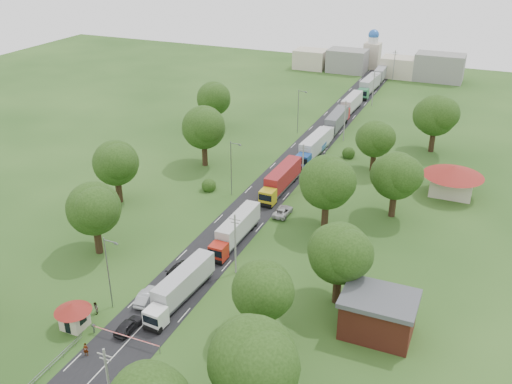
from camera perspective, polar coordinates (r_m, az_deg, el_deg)
The scene contains 43 objects.
ground at distance 86.59m, azimuth -3.39°, elevation -4.88°, with size 260.00×260.00×0.00m, color #204216.
road at distance 102.74m, azimuth 1.52°, elevation 0.34°, with size 8.00×200.00×0.04m, color black.
boom_barrier at distance 69.39m, azimuth -13.85°, elevation -13.59°, with size 9.22×0.35×1.18m.
guard_booth at distance 71.78m, azimuth -17.81°, elevation -11.38°, with size 4.40×4.40×3.45m.
info_sign at distance 113.12m, azimuth 6.81°, elevation 4.27°, with size 0.12×3.10×4.10m.
pole_1 at distance 76.71m, azimuth -2.09°, elevation -5.14°, with size 1.60×0.24×9.00m.
pole_2 at distance 99.99m, azimuth 4.70°, elevation 2.47°, with size 1.60×0.24×9.00m.
pole_3 at distance 125.22m, azimuth 8.86°, elevation 7.10°, with size 1.60×0.24×9.00m.
pole_4 at distance 151.43m, azimuth 11.65°, elevation 10.13°, with size 1.60×0.24×9.00m.
pole_5 at distance 178.19m, azimuth 13.64°, elevation 12.25°, with size 1.60×0.24×9.00m.
lamp_0 at distance 71.91m, azimuth -14.50°, elevation -7.54°, with size 2.03×0.22×10.00m.
lamp_1 at distance 98.23m, azimuth -2.43°, elevation 2.64°, with size 2.03×0.22×10.00m.
lamp_2 at distance 128.76m, azimuth 4.30°, elevation 8.26°, with size 2.03×0.22×10.00m.
tree_1 at distance 53.84m, azimuth -0.26°, elevation -16.44°, with size 9.60×9.60×12.05m.
tree_2 at distance 64.46m, azimuth 0.70°, elevation -9.75°, with size 8.00×8.00×10.10m.
tree_3 at distance 70.57m, azimuth 8.37°, elevation -6.00°, with size 8.80×8.80×11.07m.
tree_4 at distance 87.26m, azimuth 7.13°, elevation 1.03°, with size 9.60×9.60×12.05m.
tree_5 at distance 93.02m, azimuth 13.84°, elevation 1.64°, with size 8.80×8.80×11.07m.
tree_6 at distance 109.90m, azimuth 11.84°, elevation 5.25°, with size 8.00×8.00×10.10m.
tree_7 at distance 122.51m, azimuth 17.54°, elevation 7.34°, with size 9.60×9.60×12.05m.
tree_10 at distance 83.33m, azimuth -15.87°, elevation -1.53°, with size 8.80×8.80×11.07m.
tree_11 at distance 97.98m, azimuth -13.80°, elevation 2.89°, with size 8.80×8.80×11.07m.
tree_12 at distance 110.40m, azimuth -5.22°, elevation 6.49°, with size 9.60×9.60×12.05m.
tree_13 at distance 130.99m, azimuth -4.22°, elevation 9.33°, with size 8.80×8.80×11.07m.
house_brick at distance 68.83m, azimuth 12.10°, elevation -11.89°, with size 8.60×6.60×5.20m.
house_cream at distance 104.64m, azimuth 19.11°, elevation 1.53°, with size 10.08×10.08×5.80m.
distant_town at distance 184.07m, azimuth 12.40°, elevation 12.41°, with size 52.00×8.00×8.00m.
church at distance 192.23m, azimuth 11.55°, elevation 13.62°, with size 5.00×5.00×12.30m.
truck_0 at distance 73.51m, azimuth -7.55°, elevation -9.36°, with size 3.13×13.85×3.82m.
truck_1 at distance 85.37m, azimuth -2.02°, elevation -3.76°, with size 2.46×13.69×3.79m.
truck_2 at distance 101.21m, azimuth 2.53°, elevation 1.27°, with size 2.76×14.79×4.10m.
truck_3 at distance 116.41m, azimuth 5.80°, elevation 4.54°, with size 3.16×15.16×4.19m.
truck_4 at distance 131.65m, azimuth 7.94°, elevation 6.95°, with size 2.89×15.11×4.18m.
truck_5 at distance 145.76m, azimuth 9.45°, elevation 8.66°, with size 2.73×14.40×3.99m.
truck_6 at distance 163.36m, azimuth 11.24°, elevation 10.43°, with size 3.23×15.65×4.33m.
truck_7 at distance 177.50m, azimuth 12.36°, elevation 11.48°, with size 3.00×14.61×4.04m.
car_lane_front at distance 70.50m, azimuth -12.66°, elevation -12.92°, with size 1.67×4.15×1.41m, color black.
car_lane_mid at distance 74.63m, azimuth -10.82°, elevation -10.21°, with size 1.64×4.70×1.55m, color #A1A5A9.
car_lane_rear at distance 79.43m, azimuth -7.56°, elevation -7.57°, with size 1.98×4.88×1.42m, color black.
car_verge_near at distance 93.42m, azimuth 2.69°, elevation -1.94°, with size 2.29×4.96×1.38m, color #B0B0B0.
car_verge_far at distance 109.07m, azimuth 7.44°, elevation 2.16°, with size 1.94×4.81×1.64m, color #56595D.
pedestrian_near at distance 68.20m, azimuth -16.66°, elevation -14.88°, with size 0.60×0.39×1.63m, color gray.
pedestrian_booth at distance 73.94m, azimuth -15.76°, elevation -11.15°, with size 0.80×0.62×1.64m, color gray.
Camera 1 is at (33.83, -66.48, 43.97)m, focal length 40.00 mm.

